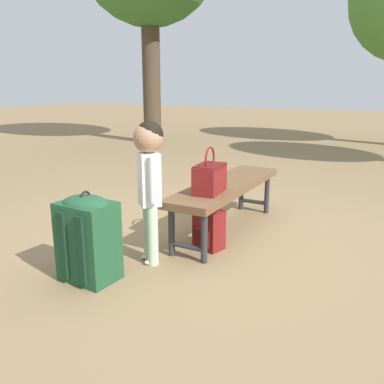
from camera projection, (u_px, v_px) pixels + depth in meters
name	position (u px, v px, depth m)	size (l,w,h in m)	color
ground_plane	(216.00, 243.00, 3.43)	(40.00, 40.00, 0.00)	#8C704C
park_bench	(227.00, 189.00, 3.62)	(1.60, 0.41, 0.45)	brown
handbag	(210.00, 177.00, 3.23)	(0.34, 0.21, 0.37)	maroon
child_standing	(149.00, 170.00, 2.90)	(0.21, 0.23, 1.04)	#B2D8B2
backpack_large	(88.00, 236.00, 2.73)	(0.34, 0.38, 0.62)	#1E4C2D
backpack_small	(209.00, 227.00, 3.28)	(0.23, 0.25, 0.37)	maroon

